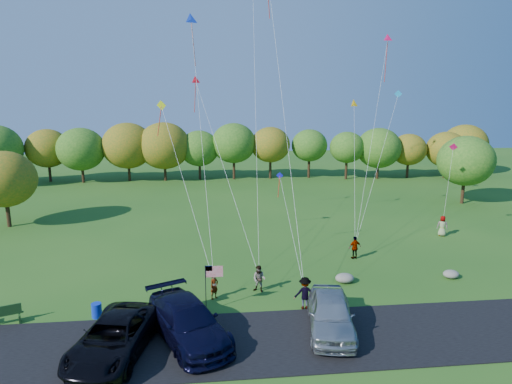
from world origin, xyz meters
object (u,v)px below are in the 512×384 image
(flyer_a, at_px, (214,286))
(flyer_d, at_px, (355,248))
(minivan_dark, at_px, (114,338))
(flyer_c, at_px, (305,293))
(park_bench, at_px, (3,314))
(trash_barrel, at_px, (97,310))
(flyer_e, at_px, (442,226))
(flyer_b, at_px, (259,279))
(minivan_navy, at_px, (188,321))
(minivan_silver, at_px, (331,314))

(flyer_a, xyz_separation_m, flyer_d, (10.41, 5.57, 0.08))
(minivan_dark, height_order, flyer_a, minivan_dark)
(flyer_c, bearing_deg, park_bench, 0.37)
(park_bench, bearing_deg, trash_barrel, -18.64)
(flyer_e, height_order, park_bench, flyer_e)
(flyer_c, distance_m, trash_barrel, 11.48)
(flyer_a, bearing_deg, flyer_b, -26.65)
(flyer_b, relative_size, park_bench, 0.92)
(flyer_a, bearing_deg, trash_barrel, 154.39)
(minivan_navy, distance_m, park_bench, 10.16)
(flyer_b, bearing_deg, minivan_navy, -100.52)
(flyer_b, height_order, flyer_e, flyer_e)
(minivan_dark, distance_m, minivan_silver, 10.60)
(minivan_silver, bearing_deg, flyer_e, 57.09)
(flyer_b, distance_m, flyer_d, 9.09)
(minivan_navy, height_order, park_bench, minivan_navy)
(minivan_navy, relative_size, minivan_silver, 1.17)
(trash_barrel, bearing_deg, flyer_b, 14.14)
(flyer_d, relative_size, park_bench, 0.94)
(flyer_a, xyz_separation_m, park_bench, (-11.16, -1.87, -0.22))
(minivan_navy, bearing_deg, flyer_e, 10.55)
(flyer_a, bearing_deg, minivan_silver, -77.81)
(minivan_silver, xyz_separation_m, flyer_c, (-0.78, 2.65, -0.07))
(flyer_b, height_order, trash_barrel, flyer_b)
(flyer_a, relative_size, park_bench, 0.85)
(minivan_navy, distance_m, flyer_b, 6.65)
(flyer_c, bearing_deg, trash_barrel, -0.71)
(flyer_c, distance_m, park_bench, 16.22)
(minivan_navy, height_order, flyer_b, minivan_navy)
(flyer_a, relative_size, flyer_d, 0.90)
(minivan_navy, xyz_separation_m, park_bench, (-9.79, 2.68, -0.44))
(minivan_silver, bearing_deg, minivan_navy, -169.41)
(minivan_navy, xyz_separation_m, trash_barrel, (-5.03, 2.89, -0.60))
(flyer_a, bearing_deg, flyer_c, -60.26)
(flyer_c, distance_m, flyer_e, 18.79)
(minivan_navy, bearing_deg, flyer_b, 27.14)
(flyer_b, bearing_deg, flyer_a, -138.62)
(minivan_dark, height_order, flyer_c, flyer_c)
(minivan_silver, xyz_separation_m, flyer_e, (13.73, 14.59, -0.13))
(minivan_dark, xyz_separation_m, flyer_a, (4.72, 5.57, -0.16))
(minivan_dark, distance_m, flyer_e, 28.88)
(minivan_dark, xyz_separation_m, flyer_b, (7.48, 6.23, -0.09))
(flyer_d, xyz_separation_m, trash_barrel, (-16.82, -7.22, -0.45))
(trash_barrel, bearing_deg, minivan_dark, -66.67)
(flyer_b, bearing_deg, trash_barrel, -137.90)
(minivan_navy, relative_size, flyer_b, 3.87)
(park_bench, bearing_deg, flyer_e, -0.02)
(minivan_navy, relative_size, flyer_d, 3.79)
(minivan_silver, relative_size, park_bench, 3.06)
(flyer_c, bearing_deg, flyer_e, -140.22)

